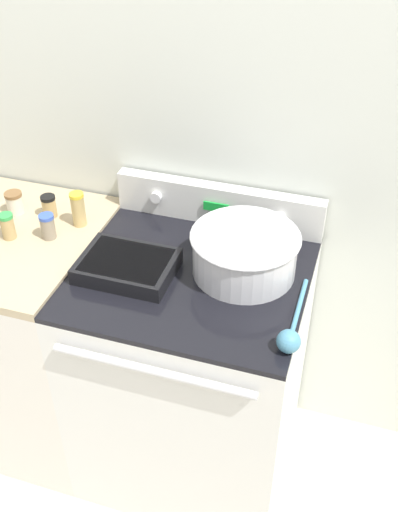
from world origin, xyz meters
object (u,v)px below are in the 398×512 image
Objects in this scene: spice_jar_green_cap at (8,226)px; spice_jar_blue_cap at (48,226)px; casserole_dish at (127,265)px; ladle at (290,336)px; mixing_bowl at (245,251)px; spice_jar_yellow_cap at (78,209)px; spice_jar_brown_cap at (15,203)px; spice_jar_black_cap at (49,206)px.

spice_jar_blue_cap is at bearing 17.81° from spice_jar_green_cap.
ladle reaches higher than casserole_dish.
casserole_dish is 3.22× the size of spice_jar_green_cap.
mixing_bowl is 1.16× the size of casserole_dish.
casserole_dish is at bearing -36.02° from spice_jar_yellow_cap.
mixing_bowl reaches higher than spice_jar_brown_cap.
spice_jar_blue_cap is 1.09× the size of spice_jar_black_cap.
spice_jar_yellow_cap reaches higher than ladle.
spice_jar_yellow_cap is at bearing -7.53° from spice_jar_black_cap.
mixing_bowl is 0.73m from spice_jar_black_cap.
casserole_dish is 0.44m from spice_jar_green_cap.
spice_jar_green_cap is (-0.13, -0.04, 0.00)m from spice_jar_blue_cap.
spice_jar_yellow_cap is at bearing 143.98° from casserole_dish.
spice_jar_yellow_cap is 0.25m from spice_jar_brown_cap.
spice_jar_green_cap is (-0.19, -0.14, -0.02)m from spice_jar_yellow_cap.
spice_jar_brown_cap is at bearing 113.47° from spice_jar_green_cap.
spice_jar_black_cap reaches higher than spice_jar_brown_cap.
mixing_bowl is at bearing 5.29° from spice_jar_green_cap.
spice_jar_yellow_cap is at bearing 156.97° from ladle.
ladle is 3.76× the size of spice_jar_blue_cap.
spice_jar_brown_cap is at bearing 151.39° from spice_jar_blue_cap.
spice_jar_brown_cap reaches higher than casserole_dish.
casserole_dish is at bearing -28.04° from spice_jar_black_cap.
ladle is at bearing -15.40° from spice_jar_blue_cap.
spice_jar_green_cap is at bearing -162.19° from spice_jar_blue_cap.
mixing_bowl reaches higher than spice_jar_blue_cap.
spice_jar_green_cap is (-0.07, -0.16, 0.00)m from spice_jar_black_cap.
ladle is (0.20, -0.27, -0.05)m from mixing_bowl.
spice_jar_brown_cap is at bearing 162.05° from ladle.
spice_jar_blue_cap reaches higher than ladle.
spice_jar_blue_cap is 1.11× the size of spice_jar_brown_cap.
casserole_dish is 2.37× the size of spice_jar_yellow_cap.
ladle is 4.16× the size of spice_jar_brown_cap.
spice_jar_blue_cap is (-0.06, -0.10, -0.02)m from spice_jar_yellow_cap.
spice_jar_black_cap is (-0.06, 0.12, -0.00)m from spice_jar_blue_cap.
ladle is (0.54, -0.15, -0.00)m from casserole_dish.
spice_jar_yellow_cap reaches higher than spice_jar_green_cap.
spice_jar_black_cap reaches higher than casserole_dish.
spice_jar_black_cap is at bearing 6.82° from spice_jar_brown_cap.
casserole_dish is 3.62× the size of spice_jar_black_cap.
spice_jar_yellow_cap is 1.36× the size of spice_jar_green_cap.
mixing_bowl is 3.73× the size of spice_jar_green_cap.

